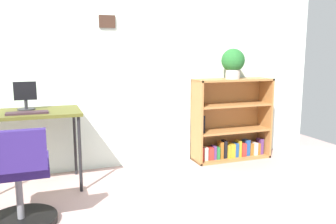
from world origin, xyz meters
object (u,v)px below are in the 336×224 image
Objects in this scene: keyboard at (27,113)px; office_chair at (18,184)px; potted_plant_on_shelf at (233,62)px; monitor at (25,96)px; desk at (27,119)px; bookshelf_low at (230,124)px.

keyboard is 0.46× the size of office_chair.
office_chair is at bearing -157.73° from potted_plant_on_shelf.
office_chair is at bearing -93.26° from monitor.
keyboard is at bearing -172.68° from potted_plant_on_shelf.
desk is 2.31m from potted_plant_on_shelf.
monitor is at bearing -177.35° from bookshelf_low.
monitor is (-0.00, 0.11, 0.19)m from desk.
office_chair is (-0.07, -0.66, -0.41)m from keyboard.
desk is 2.72× the size of potted_plant_on_shelf.
office_chair reaches higher than keyboard.
bookshelf_low is 2.77× the size of potted_plant_on_shelf.
bookshelf_low is at bearing 75.89° from potted_plant_on_shelf.
desk is at bearing -176.11° from potted_plant_on_shelf.
monitor reaches higher than desk.
office_chair is (-0.06, -0.79, -0.34)m from desk.
bookshelf_low is (2.32, 1.00, 0.09)m from office_chair.
monitor is at bearing 93.88° from keyboard.
monitor is at bearing 92.64° from desk.
keyboard reaches higher than desk.
potted_plant_on_shelf is (-0.01, -0.06, 0.75)m from bookshelf_low.
potted_plant_on_shelf reaches higher than monitor.
keyboard is at bearing -85.16° from desk.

